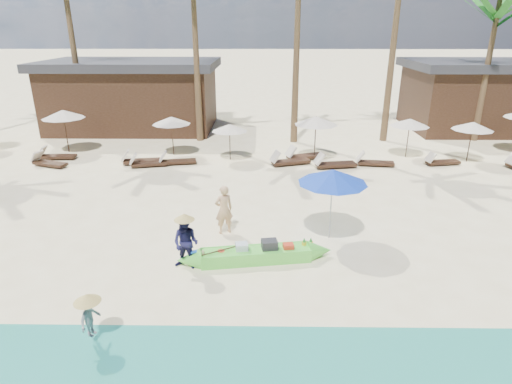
{
  "coord_description": "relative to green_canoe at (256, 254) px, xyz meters",
  "views": [
    {
      "loc": [
        0.28,
        -10.35,
        6.32
      ],
      "look_at": [
        0.11,
        2.0,
        1.5
      ],
      "focal_mm": 30.0,
      "sensor_mm": 36.0,
      "label": 1
    }
  ],
  "objects": [
    {
      "name": "resort_parasol_5",
      "position": [
        -1.43,
        9.96,
        1.42
      ],
      "size": [
        1.76,
        1.76,
        1.82
      ],
      "color": "#372216",
      "rests_on": "ground"
    },
    {
      "name": "lounger_8_left",
      "position": [
        8.85,
        9.21,
        -0.02
      ],
      "size": [
        1.76,
        0.83,
        0.57
      ],
      "rotation": [
        0.0,
        0.0,
        0.19
      ],
      "color": "#372216",
      "rests_on": "ground"
    },
    {
      "name": "tourist",
      "position": [
        -1.05,
        1.8,
        0.6
      ],
      "size": [
        0.7,
        0.6,
        1.64
      ],
      "primitive_type": "imported",
      "rotation": [
        0.0,
        0.0,
        3.56
      ],
      "color": "tan",
      "rests_on": "ground"
    },
    {
      "name": "blue_umbrella",
      "position": [
        2.32,
        1.48,
        1.86
      ],
      "size": [
        2.13,
        2.13,
        2.29
      ],
      "color": "#99999E",
      "rests_on": "ground"
    },
    {
      "name": "lounger_4_left",
      "position": [
        -5.79,
        9.15,
        0.0
      ],
      "size": [
        1.98,
        0.88,
        0.65
      ],
      "rotation": [
        0.0,
        0.0,
        0.16
      ],
      "color": "#372216",
      "rests_on": "ground"
    },
    {
      "name": "ground",
      "position": [
        -0.12,
        -0.39,
        -0.21
      ],
      "size": [
        240.0,
        240.0,
        0.0
      ],
      "primitive_type": "plane",
      "color": "#FDEDBB",
      "rests_on": "ground"
    },
    {
      "name": "lounger_3_left",
      "position": [
        -10.12,
        8.76,
        -0.01
      ],
      "size": [
        1.88,
        1.13,
        0.61
      ],
      "rotation": [
        0.0,
        0.0,
        -0.34
      ],
      "color": "#372216",
      "rests_on": "ground"
    },
    {
      "name": "lounger_4_right",
      "position": [
        -5.35,
        8.74,
        -0.01
      ],
      "size": [
        1.83,
        0.91,
        0.6
      ],
      "rotation": [
        0.0,
        0.0,
        0.22
      ],
      "color": "#372216",
      "rests_on": "ground"
    },
    {
      "name": "lounger_6_left",
      "position": [
        2.25,
        10.01,
        0.01
      ],
      "size": [
        2.09,
        1.26,
        0.68
      ],
      "rotation": [
        0.0,
        0.0,
        0.35
      ],
      "color": "#372216",
      "rests_on": "ground"
    },
    {
      "name": "resort_parasol_6",
      "position": [
        2.83,
        10.12,
        1.76
      ],
      "size": [
        2.12,
        2.12,
        2.18
      ],
      "color": "#372216",
      "rests_on": "ground"
    },
    {
      "name": "resort_parasol_7",
      "position": [
        7.59,
        10.57,
        1.58
      ],
      "size": [
        1.93,
        1.93,
        1.99
      ],
      "color": "#372216",
      "rests_on": "ground"
    },
    {
      "name": "green_canoe",
      "position": [
        0.0,
        0.0,
        0.0
      ],
      "size": [
        4.98,
        1.11,
        0.64
      ],
      "rotation": [
        0.0,
        0.0,
        0.15
      ],
      "color": "#56D440",
      "rests_on": "ground"
    },
    {
      "name": "lounger_3_right",
      "position": [
        -10.27,
        9.91,
        -0.01
      ],
      "size": [
        1.8,
        0.58,
        0.61
      ],
      "rotation": [
        0.0,
        0.0,
        0.01
      ],
      "color": "#372216",
      "rests_on": "ground"
    },
    {
      "name": "pavilion_west",
      "position": [
        -8.12,
        17.11,
        1.98
      ],
      "size": [
        10.8,
        6.6,
        4.3
      ],
      "color": "#372216",
      "rests_on": "ground"
    },
    {
      "name": "resort_parasol_4",
      "position": [
        -4.46,
        10.81,
        1.6
      ],
      "size": [
        1.95,
        1.95,
        2.01
      ],
      "color": "#372216",
      "rests_on": "ground"
    },
    {
      "name": "lounger_5_left",
      "position": [
        -4.02,
        9.13,
        -0.01
      ],
      "size": [
        1.83,
        0.84,
        0.6
      ],
      "rotation": [
        0.0,
        0.0,
        0.17
      ],
      "color": "#372216",
      "rests_on": "ground"
    },
    {
      "name": "vendor_yellow",
      "position": [
        -3.42,
        -3.42,
        0.42
      ],
      "size": [
        0.48,
        0.65,
        0.9
      ],
      "primitive_type": "imported",
      "rotation": [
        0.0,
        0.0,
        1.29
      ],
      "color": "gray",
      "rests_on": "ground"
    },
    {
      "name": "palm_6",
      "position": [
        12.71,
        14.13,
        6.84
      ],
      "size": [
        2.08,
        2.08,
        8.51
      ],
      "color": "brown",
      "rests_on": "ground"
    },
    {
      "name": "lounger_7_right",
      "position": [
        5.53,
        9.05,
        -0.01
      ],
      "size": [
        1.86,
        0.78,
        0.61
      ],
      "rotation": [
        0.0,
        0.0,
        -0.13
      ],
      "color": "#372216",
      "rests_on": "ground"
    },
    {
      "name": "resort_parasol_3",
      "position": [
        -10.2,
        11.3,
        1.81
      ],
      "size": [
        2.18,
        2.18,
        2.24
      ],
      "color": "#372216",
      "rests_on": "ground"
    },
    {
      "name": "vendor_green",
      "position": [
        -1.91,
        -0.38,
        0.55
      ],
      "size": [
        0.87,
        0.75,
        1.53
      ],
      "primitive_type": "imported",
      "rotation": [
        0.0,
        0.0,
        -0.26
      ],
      "color": "#17163E",
      "rests_on": "ground"
    },
    {
      "name": "pavilion_east",
      "position": [
        13.88,
        17.11,
        1.98
      ],
      "size": [
        8.8,
        6.6,
        4.3
      ],
      "color": "#372216",
      "rests_on": "ground"
    },
    {
      "name": "lounger_7_left",
      "position": [
        3.55,
        8.67,
        0.01
      ],
      "size": [
        2.07,
        0.94,
        0.68
      ],
      "rotation": [
        0.0,
        0.0,
        0.17
      ],
      "color": "#372216",
      "rests_on": "ground"
    },
    {
      "name": "lounger_6_right",
      "position": [
        1.45,
        9.11,
        0.01
      ],
      "size": [
        2.04,
        1.18,
        0.66
      ],
      "rotation": [
        0.0,
        0.0,
        0.32
      ],
      "color": "#372216",
      "rests_on": "ground"
    },
    {
      "name": "resort_parasol_8",
      "position": [
        10.37,
        9.79,
        1.58
      ],
      "size": [
        1.93,
        1.93,
        1.99
      ],
      "color": "#372216",
      "rests_on": "ground"
    }
  ]
}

